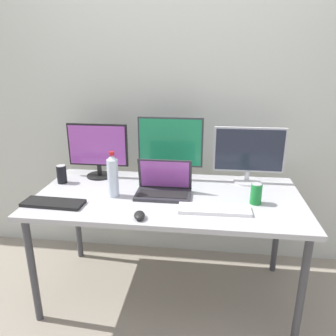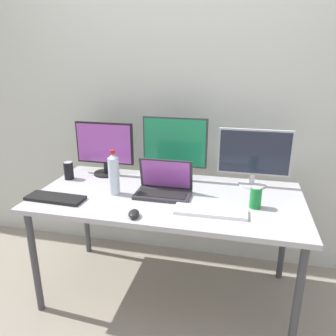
{
  "view_description": "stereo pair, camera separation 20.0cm",
  "coord_description": "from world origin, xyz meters",
  "px_view_note": "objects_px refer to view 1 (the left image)",
  "views": [
    {
      "loc": [
        0.23,
        -1.88,
        1.57
      ],
      "look_at": [
        0.0,
        0.0,
        0.92
      ],
      "focal_mm": 35.0,
      "sensor_mm": 36.0,
      "label": 1
    },
    {
      "loc": [
        0.43,
        -1.85,
        1.57
      ],
      "look_at": [
        0.0,
        0.0,
        0.92
      ],
      "focal_mm": 35.0,
      "sensor_mm": 36.0,
      "label": 2
    }
  ],
  "objects_px": {
    "keyboard_main": "(53,203)",
    "soda_can_by_laptop": "(62,174)",
    "mouse_by_keyboard": "(139,215)",
    "monitor_right": "(249,153)",
    "monitor_left": "(98,149)",
    "monitor_center": "(170,146)",
    "water_bottle": "(113,176)",
    "keyboard_aux": "(214,209)",
    "work_desk": "(168,204)",
    "soda_can_near_keyboard": "(256,194)",
    "laptop_silver": "(164,187)"
  },
  "relations": [
    {
      "from": "monitor_center",
      "to": "work_desk",
      "type": "bearing_deg",
      "value": -86.15
    },
    {
      "from": "water_bottle",
      "to": "soda_can_by_laptop",
      "type": "xyz_separation_m",
      "value": [
        -0.42,
        0.18,
        -0.07
      ]
    },
    {
      "from": "keyboard_main",
      "to": "soda_can_by_laptop",
      "type": "distance_m",
      "value": 0.36
    },
    {
      "from": "keyboard_main",
      "to": "soda_can_near_keyboard",
      "type": "distance_m",
      "value": 1.2
    },
    {
      "from": "monitor_left",
      "to": "laptop_silver",
      "type": "relative_size",
      "value": 1.25
    },
    {
      "from": "keyboard_main",
      "to": "soda_can_by_laptop",
      "type": "relative_size",
      "value": 2.87
    },
    {
      "from": "laptop_silver",
      "to": "keyboard_aux",
      "type": "relative_size",
      "value": 0.84
    },
    {
      "from": "monitor_center",
      "to": "soda_can_by_laptop",
      "type": "relative_size",
      "value": 3.56
    },
    {
      "from": "mouse_by_keyboard",
      "to": "water_bottle",
      "type": "relative_size",
      "value": 0.32
    },
    {
      "from": "monitor_center",
      "to": "keyboard_aux",
      "type": "xyz_separation_m",
      "value": [
        0.31,
        -0.48,
        -0.23
      ]
    },
    {
      "from": "laptop_silver",
      "to": "soda_can_by_laptop",
      "type": "height_order",
      "value": "laptop_silver"
    },
    {
      "from": "water_bottle",
      "to": "soda_can_by_laptop",
      "type": "bearing_deg",
      "value": 156.99
    },
    {
      "from": "mouse_by_keyboard",
      "to": "soda_can_by_laptop",
      "type": "distance_m",
      "value": 0.78
    },
    {
      "from": "monitor_left",
      "to": "monitor_center",
      "type": "xyz_separation_m",
      "value": [
        0.52,
        0.02,
        0.03
      ]
    },
    {
      "from": "keyboard_aux",
      "to": "soda_can_near_keyboard",
      "type": "bearing_deg",
      "value": 27.17
    },
    {
      "from": "water_bottle",
      "to": "laptop_silver",
      "type": "bearing_deg",
      "value": 11.82
    },
    {
      "from": "work_desk",
      "to": "monitor_right",
      "type": "relative_size",
      "value": 3.52
    },
    {
      "from": "work_desk",
      "to": "keyboard_aux",
      "type": "xyz_separation_m",
      "value": [
        0.29,
        -0.19,
        0.07
      ]
    },
    {
      "from": "work_desk",
      "to": "soda_can_near_keyboard",
      "type": "bearing_deg",
      "value": -6.54
    },
    {
      "from": "monitor_left",
      "to": "water_bottle",
      "type": "relative_size",
      "value": 1.49
    },
    {
      "from": "water_bottle",
      "to": "mouse_by_keyboard",
      "type": "bearing_deg",
      "value": -51.26
    },
    {
      "from": "work_desk",
      "to": "keyboard_main",
      "type": "distance_m",
      "value": 0.69
    },
    {
      "from": "monitor_center",
      "to": "keyboard_aux",
      "type": "relative_size",
      "value": 1.11
    },
    {
      "from": "work_desk",
      "to": "soda_can_near_keyboard",
      "type": "relative_size",
      "value": 13.21
    },
    {
      "from": "keyboard_main",
      "to": "soda_can_by_laptop",
      "type": "height_order",
      "value": "soda_can_by_laptop"
    },
    {
      "from": "monitor_center",
      "to": "keyboard_main",
      "type": "distance_m",
      "value": 0.85
    },
    {
      "from": "monitor_left",
      "to": "soda_can_by_laptop",
      "type": "xyz_separation_m",
      "value": [
        -0.22,
        -0.16,
        -0.14
      ]
    },
    {
      "from": "laptop_silver",
      "to": "keyboard_aux",
      "type": "height_order",
      "value": "laptop_silver"
    },
    {
      "from": "laptop_silver",
      "to": "soda_can_by_laptop",
      "type": "distance_m",
      "value": 0.73
    },
    {
      "from": "keyboard_main",
      "to": "soda_can_by_laptop",
      "type": "xyz_separation_m",
      "value": [
        -0.1,
        0.34,
        0.05
      ]
    },
    {
      "from": "monitor_right",
      "to": "water_bottle",
      "type": "relative_size",
      "value": 1.64
    },
    {
      "from": "water_bottle",
      "to": "work_desk",
      "type": "bearing_deg",
      "value": 9.67
    },
    {
      "from": "monitor_right",
      "to": "keyboard_main",
      "type": "height_order",
      "value": "monitor_right"
    },
    {
      "from": "monitor_center",
      "to": "laptop_silver",
      "type": "distance_m",
      "value": 0.34
    },
    {
      "from": "keyboard_main",
      "to": "mouse_by_keyboard",
      "type": "relative_size",
      "value": 3.88
    },
    {
      "from": "monitor_center",
      "to": "mouse_by_keyboard",
      "type": "relative_size",
      "value": 4.82
    },
    {
      "from": "monitor_right",
      "to": "keyboard_main",
      "type": "relative_size",
      "value": 1.31
    },
    {
      "from": "monitor_center",
      "to": "soda_can_by_laptop",
      "type": "bearing_deg",
      "value": -166.77
    },
    {
      "from": "keyboard_aux",
      "to": "water_bottle",
      "type": "height_order",
      "value": "water_bottle"
    },
    {
      "from": "monitor_center",
      "to": "soda_can_by_laptop",
      "type": "distance_m",
      "value": 0.77
    },
    {
      "from": "monitor_right",
      "to": "water_bottle",
      "type": "bearing_deg",
      "value": -157.77
    },
    {
      "from": "soda_can_by_laptop",
      "to": "keyboard_aux",
      "type": "bearing_deg",
      "value": -16.7
    },
    {
      "from": "monitor_left",
      "to": "monitor_right",
      "type": "height_order",
      "value": "same"
    },
    {
      "from": "keyboard_aux",
      "to": "soda_can_by_laptop",
      "type": "bearing_deg",
      "value": 162.08
    },
    {
      "from": "mouse_by_keyboard",
      "to": "work_desk",
      "type": "bearing_deg",
      "value": 58.8
    },
    {
      "from": "keyboard_main",
      "to": "mouse_by_keyboard",
      "type": "bearing_deg",
      "value": -8.89
    },
    {
      "from": "work_desk",
      "to": "soda_can_near_keyboard",
      "type": "height_order",
      "value": "soda_can_near_keyboard"
    },
    {
      "from": "laptop_silver",
      "to": "mouse_by_keyboard",
      "type": "relative_size",
      "value": 3.68
    },
    {
      "from": "soda_can_by_laptop",
      "to": "monitor_left",
      "type": "bearing_deg",
      "value": 35.8
    },
    {
      "from": "keyboard_main",
      "to": "water_bottle",
      "type": "bearing_deg",
      "value": 30.02
    }
  ]
}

